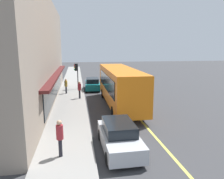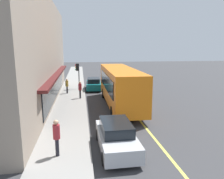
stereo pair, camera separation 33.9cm
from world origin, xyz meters
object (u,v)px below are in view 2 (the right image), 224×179
Objects in this scene: traffic_light at (78,70)px; pedestrian_by_curb at (57,134)px; car_silver at (116,136)px; pedestrian_waiting at (80,88)px; bus at (120,85)px; car_teal at (94,84)px; pedestrian_mid_block at (67,85)px.

traffic_light reaches higher than pedestrian_by_curb.
pedestrian_waiting is at bearing 9.28° from car_silver.
bus reaches higher than car_teal.
pedestrian_by_curb is at bearing 152.46° from bus.
car_silver is 3.09m from pedestrian_by_curb.
traffic_light is 5.51m from pedestrian_waiting.
pedestrian_waiting reaches higher than car_teal.
traffic_light is 0.74× the size of car_silver.
pedestrian_by_curb is (-9.04, 4.71, -0.71)m from bus.
pedestrian_mid_block is (5.77, 5.09, -0.82)m from bus.
pedestrian_mid_block is at bearing 13.32° from car_silver.
car_silver is (-8.51, 1.71, -1.24)m from bus.
pedestrian_waiting reaches higher than car_silver.
bus is 6.03× the size of pedestrian_by_curb.
pedestrian_mid_block is (14.81, 0.38, -0.11)m from pedestrian_by_curb.
car_silver is (-16.93, -2.17, -1.79)m from traffic_light.
pedestrian_waiting is (3.08, 3.60, -0.76)m from bus.
pedestrian_by_curb is at bearing 174.77° from pedestrian_waiting.
pedestrian_by_curb is (-0.53, 3.00, 0.53)m from car_silver.
car_silver is at bearing -170.72° from pedestrian_waiting.
pedestrian_by_curb is 1.09× the size of pedestrian_mid_block.
traffic_light reaches higher than pedestrian_waiting.
car_teal is at bearing -18.31° from pedestrian_waiting.
traffic_light is at bearing 24.76° from bus.
traffic_light is 0.73× the size of car_teal.
car_teal is 2.59× the size of pedestrian_mid_block.
bus is at bearing -167.03° from car_teal.
pedestrian_by_curb is (-17.27, 2.82, 0.53)m from car_teal.
car_silver is at bearing -166.68° from pedestrian_mid_block.
pedestrian_by_curb reaches higher than pedestrian_mid_block.
car_teal is 16.74m from car_silver.
bus is at bearing -155.24° from traffic_light.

